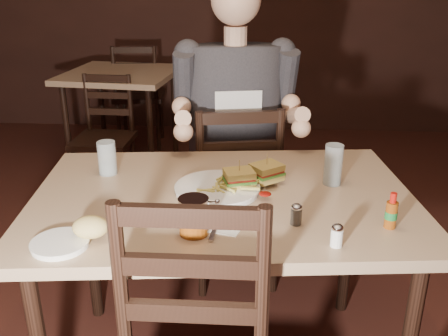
# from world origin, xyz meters

# --- Properties ---
(room_shell) EXTENTS (7.00, 7.00, 7.00)m
(room_shell) POSITION_xyz_m (0.00, 0.00, 1.40)
(room_shell) COLOR black
(room_shell) RESTS_ON ground
(main_table) EXTENTS (1.41, 1.01, 0.77)m
(main_table) POSITION_xyz_m (0.15, 0.26, 0.70)
(main_table) COLOR tan
(main_table) RESTS_ON ground
(bg_table) EXTENTS (0.88, 0.88, 0.77)m
(bg_table) POSITION_xyz_m (-0.78, 2.39, 0.68)
(bg_table) COLOR tan
(bg_table) RESTS_ON ground
(chair_far) EXTENTS (0.51, 0.54, 0.94)m
(chair_far) POSITION_xyz_m (0.16, 0.93, 0.47)
(chair_far) COLOR black
(chair_far) RESTS_ON ground
(bg_chair_far) EXTENTS (0.46, 0.50, 0.91)m
(bg_chair_far) POSITION_xyz_m (-0.78, 2.94, 0.45)
(bg_chair_far) COLOR black
(bg_chair_far) RESTS_ON ground
(bg_chair_near) EXTENTS (0.40, 0.43, 0.83)m
(bg_chair_near) POSITION_xyz_m (-0.78, 1.84, 0.41)
(bg_chair_near) COLOR black
(bg_chair_near) RESTS_ON ground
(diner) EXTENTS (0.65, 0.55, 1.00)m
(diner) POSITION_xyz_m (0.17, 0.88, 0.99)
(diner) COLOR #323035
(diner) RESTS_ON chair_far
(dinner_plate) EXTENTS (0.32, 0.32, 0.02)m
(dinner_plate) POSITION_xyz_m (0.13, 0.28, 0.78)
(dinner_plate) COLOR white
(dinner_plate) RESTS_ON main_table
(sandwich_left) EXTENTS (0.12, 0.11, 0.09)m
(sandwich_left) POSITION_xyz_m (0.20, 0.30, 0.83)
(sandwich_left) COLOR tan
(sandwich_left) RESTS_ON dinner_plate
(sandwich_right) EXTENTS (0.14, 0.13, 0.09)m
(sandwich_right) POSITION_xyz_m (0.30, 0.37, 0.83)
(sandwich_right) COLOR tan
(sandwich_right) RESTS_ON dinner_plate
(fries_pile) EXTENTS (0.27, 0.20, 0.04)m
(fries_pile) POSITION_xyz_m (0.18, 0.29, 0.80)
(fries_pile) COLOR #CEC152
(fries_pile) RESTS_ON dinner_plate
(ketchup_dollop) EXTENTS (0.05, 0.05, 0.01)m
(ketchup_dollop) POSITION_xyz_m (0.30, 0.23, 0.79)
(ketchup_dollop) COLOR maroon
(ketchup_dollop) RESTS_ON dinner_plate
(glass_left) EXTENTS (0.08, 0.08, 0.13)m
(glass_left) POSITION_xyz_m (-0.30, 0.42, 0.83)
(glass_left) COLOR silver
(glass_left) RESTS_ON main_table
(glass_right) EXTENTS (0.07, 0.07, 0.15)m
(glass_right) POSITION_xyz_m (0.54, 0.38, 0.84)
(glass_right) COLOR silver
(glass_right) RESTS_ON main_table
(hot_sauce) EXTENTS (0.04, 0.04, 0.12)m
(hot_sauce) POSITION_xyz_m (0.67, 0.06, 0.83)
(hot_sauce) COLOR brown
(hot_sauce) RESTS_ON main_table
(salt_shaker) EXTENTS (0.04, 0.04, 0.06)m
(salt_shaker) POSITION_xyz_m (0.50, -0.06, 0.80)
(salt_shaker) COLOR white
(salt_shaker) RESTS_ON main_table
(pepper_shaker) EXTENTS (0.04, 0.04, 0.06)m
(pepper_shaker) POSITION_xyz_m (0.39, 0.06, 0.80)
(pepper_shaker) COLOR #38332D
(pepper_shaker) RESTS_ON main_table
(syrup_dispenser) EXTENTS (0.10, 0.10, 0.12)m
(syrup_dispenser) POSITION_xyz_m (0.08, -0.02, 0.83)
(syrup_dispenser) COLOR brown
(syrup_dispenser) RESTS_ON main_table
(napkin) EXTENTS (0.17, 0.16, 0.00)m
(napkin) POSITION_xyz_m (0.16, 0.05, 0.77)
(napkin) COLOR white
(napkin) RESTS_ON main_table
(knife) EXTENTS (0.03, 0.22, 0.01)m
(knife) POSITION_xyz_m (0.15, 0.05, 0.78)
(knife) COLOR silver
(knife) RESTS_ON napkin
(fork) EXTENTS (0.05, 0.17, 0.01)m
(fork) POSITION_xyz_m (0.29, 0.09, 0.78)
(fork) COLOR silver
(fork) RESTS_ON napkin
(side_plate) EXTENTS (0.18, 0.18, 0.01)m
(side_plate) POSITION_xyz_m (-0.29, -0.12, 0.78)
(side_plate) COLOR white
(side_plate) RESTS_ON main_table
(bread_roll) EXTENTS (0.11, 0.10, 0.06)m
(bread_roll) POSITION_xyz_m (-0.21, -0.07, 0.81)
(bread_roll) COLOR #DAC072
(bread_roll) RESTS_ON side_plate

